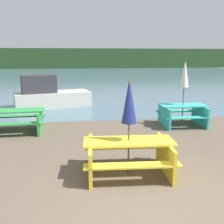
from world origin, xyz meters
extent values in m
plane|color=brown|center=(0.00, 0.00, 0.00)|extent=(60.00, 60.00, 0.00)
cube|color=slate|center=(0.00, 31.26, 0.00)|extent=(60.00, 50.00, 0.00)
cube|color=#284723|center=(0.00, 51.26, 2.00)|extent=(80.00, 1.60, 4.00)
cube|color=yellow|center=(-0.01, 1.51, 0.72)|extent=(1.95, 0.84, 0.04)
cube|color=yellow|center=(-0.05, 0.97, 0.41)|extent=(1.91, 0.42, 0.04)
cube|color=yellow|center=(0.04, 2.06, 0.41)|extent=(1.91, 0.42, 0.04)
cube|color=yellow|center=(-0.81, 1.58, 0.35)|extent=(0.17, 1.38, 0.70)
cube|color=yellow|center=(0.80, 1.45, 0.35)|extent=(0.17, 1.38, 0.70)
cube|color=#33B7A8|center=(2.78, 5.13, 0.74)|extent=(1.66, 0.77, 0.04)
cube|color=#33B7A8|center=(2.75, 4.58, 0.42)|extent=(1.64, 0.35, 0.04)
cube|color=#33B7A8|center=(2.80, 5.68, 0.42)|extent=(1.64, 0.35, 0.04)
cube|color=#33B7A8|center=(2.10, 5.16, 0.36)|extent=(0.13, 1.38, 0.72)
cube|color=#33B7A8|center=(3.45, 5.10, 0.36)|extent=(0.13, 1.38, 0.72)
cube|color=green|center=(-3.03, 5.13, 0.73)|extent=(1.83, 0.74, 0.04)
cube|color=green|center=(-3.02, 4.58, 0.42)|extent=(1.83, 0.32, 0.04)
cube|color=green|center=(-3.04, 5.68, 0.42)|extent=(1.83, 0.32, 0.04)
cube|color=green|center=(-2.26, 5.15, 0.35)|extent=(0.10, 1.38, 0.71)
cylinder|color=brown|center=(2.78, 5.13, 1.19)|extent=(0.04, 0.04, 2.37)
cone|color=white|center=(2.78, 5.13, 1.89)|extent=(0.31, 0.31, 0.96)
cylinder|color=brown|center=(-0.01, 1.51, 1.03)|extent=(0.04, 0.04, 2.06)
cone|color=navy|center=(-0.01, 1.51, 1.59)|extent=(0.31, 0.31, 0.93)
cube|color=beige|center=(-2.12, 9.60, 0.36)|extent=(3.88, 2.29, 0.73)
cube|color=#333338|center=(-2.76, 9.43, 1.16)|extent=(1.80, 1.37, 0.87)
camera|label=1|loc=(-1.15, -3.66, 2.49)|focal=42.00mm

